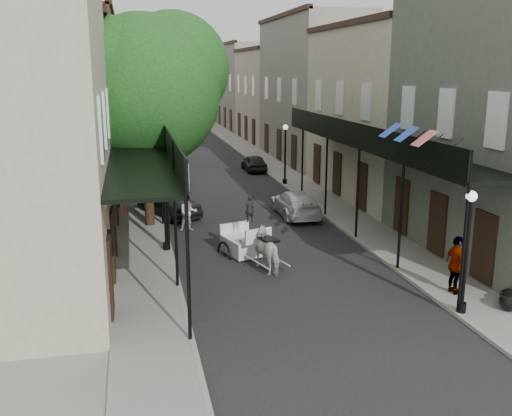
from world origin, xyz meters
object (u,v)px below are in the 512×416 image
lamppost_right_far (285,153)px  car_right_far (254,163)px  pedestrian_sidewalk_right (456,265)px  car_left_near (168,200)px  car_left_mid (177,177)px  lamppost_left (165,203)px  tree_far (144,89)px  lamppost_right_near (467,251)px  tree_near (153,85)px  horse (270,250)px  pedestrian_walking (188,213)px  carriage (239,229)px  pedestrian_sidewalk_left (153,180)px  car_left_far (151,146)px  car_right_near (295,203)px

lamppost_right_far → car_right_far: (-0.79, 5.52, -1.46)m
pedestrian_sidewalk_right → car_left_near: (-8.30, 12.70, -0.31)m
car_left_mid → lamppost_left: bearing=-91.6°
lamppost_left → car_left_mid: (1.50, 12.62, -1.35)m
tree_far → lamppost_right_near: (8.35, -26.18, -3.79)m
tree_near → horse: 9.80m
tree_near → lamppost_right_near: bearing=-55.7°
pedestrian_walking → carriage: bearing=-69.7°
pedestrian_sidewalk_left → car_left_far: bearing=-90.4°
tree_far → carriage: size_ratio=3.38×
lamppost_left → car_left_far: size_ratio=0.70×
lamppost_right_near → car_right_far: lamppost_right_near is taller
horse → car_right_near: bearing=-130.0°
tree_far → car_right_near: size_ratio=1.95×
tree_far → pedestrian_sidewalk_left: (0.05, -8.47, -4.73)m
lamppost_right_near → lamppost_left: size_ratio=1.00×
pedestrian_sidewalk_left → car_left_mid: size_ratio=0.46×
car_left_far → pedestrian_sidewalk_right: bearing=-80.5°
car_left_mid → pedestrian_walking: bearing=-86.6°
tree_near → car_left_mid: (1.60, 8.44, -5.79)m
carriage → pedestrian_sidewalk_left: 10.74m
horse → pedestrian_sidewalk_right: 6.44m
car_left_far → lamppost_right_far: bearing=-67.7°
carriage → pedestrian_sidewalk_left: carriage is taller
lamppost_right_near → pedestrian_walking: (-7.01, 10.97, -1.20)m
carriage → car_left_near: bearing=92.5°
lamppost_left → carriage: lamppost_left is taller
lamppost_left → horse: 4.76m
tree_far → pedestrian_sidewalk_right: (8.95, -24.79, -4.76)m
car_right_far → car_left_near: bearing=58.7°
car_left_mid → car_right_near: car_left_mid is taller
tree_far → car_right_far: 9.22m
pedestrian_sidewalk_left → car_left_near: 3.68m
lamppost_left → lamppost_right_far: same height
car_left_far → car_right_far: bearing=-59.5°
lamppost_left → horse: lamppost_left is taller
lamppost_right_near → lamppost_right_far: bearing=90.0°
car_right_near → car_right_far: bearing=-92.6°
pedestrian_sidewalk_right → car_left_mid: pedestrian_sidewalk_right is taller
pedestrian_walking → car_right_near: (5.51, 1.55, -0.21)m
horse → pedestrian_sidewalk_right: size_ratio=0.94×
pedestrian_sidewalk_right → lamppost_right_far: bearing=2.0°
lamppost_left → pedestrian_sidewalk_left: size_ratio=1.88×
lamppost_right_far → car_right_near: size_ratio=0.84×
lamppost_left → car_left_near: bearing=85.3°
tree_near → car_left_mid: size_ratio=2.26×
carriage → pedestrian_walking: carriage is taller
pedestrian_sidewalk_left → car_left_mid: 3.35m
pedestrian_walking → car_left_near: size_ratio=0.38×
lamppost_right_near → car_left_near: lamppost_right_near is taller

